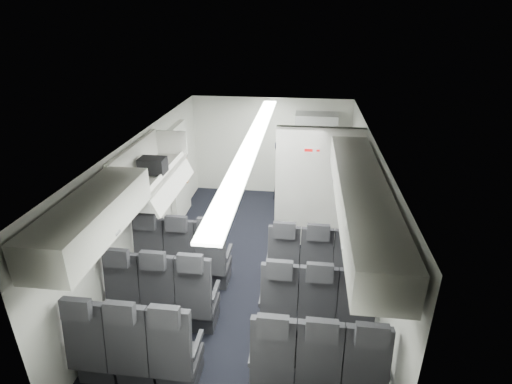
% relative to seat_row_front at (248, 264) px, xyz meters
% --- Properties ---
extents(cabin_shell, '(3.41, 6.01, 2.16)m').
position_rel_seat_row_front_xyz_m(cabin_shell, '(0.00, 0.53, 0.72)').
color(cabin_shell, black).
rests_on(cabin_shell, ground).
extents(seat_row_front, '(3.33, 0.56, 1.24)m').
position_rel_seat_row_front_xyz_m(seat_row_front, '(0.00, 0.00, 0.00)').
color(seat_row_front, '#232326').
rests_on(seat_row_front, cabin_shell).
extents(seat_row_mid, '(3.33, 0.56, 1.24)m').
position_rel_seat_row_front_xyz_m(seat_row_mid, '(0.00, -0.90, 0.00)').
color(seat_row_mid, '#232326').
rests_on(seat_row_mid, cabin_shell).
extents(seat_row_rear, '(3.33, 0.56, 1.24)m').
position_rel_seat_row_front_xyz_m(seat_row_rear, '(0.00, -1.80, 0.00)').
color(seat_row_rear, '#232326').
rests_on(seat_row_rear, cabin_shell).
extents(overhead_bin_left_rear, '(0.53, 1.80, 0.40)m').
position_rel_seat_row_front_xyz_m(overhead_bin_left_rear, '(-1.40, -1.47, 1.46)').
color(overhead_bin_left_rear, white).
rests_on(overhead_bin_left_rear, cabin_shell).
extents(overhead_bin_left_front_open, '(0.64, 1.70, 0.72)m').
position_rel_seat_row_front_xyz_m(overhead_bin_left_front_open, '(-1.44, 0.28, 1.33)').
color(overhead_bin_left_front_open, '#9E9E93').
rests_on(overhead_bin_left_front_open, cabin_shell).
extents(overhead_bin_right_rear, '(0.53, 1.80, 0.40)m').
position_rel_seat_row_front_xyz_m(overhead_bin_right_rear, '(1.40, -1.47, 1.46)').
color(overhead_bin_right_rear, white).
rests_on(overhead_bin_right_rear, cabin_shell).
extents(overhead_bin_right_front, '(0.53, 1.70, 0.40)m').
position_rel_seat_row_front_xyz_m(overhead_bin_right_front, '(1.40, 0.28, 1.46)').
color(overhead_bin_right_front, white).
rests_on(overhead_bin_right_front, cabin_shell).
extents(bulkhead_partition, '(1.40, 0.15, 2.13)m').
position_rel_seat_row_front_xyz_m(bulkhead_partition, '(0.98, 1.33, 0.67)').
color(bulkhead_partition, silver).
rests_on(bulkhead_partition, cabin_shell).
extents(galley_unit, '(0.85, 0.52, 1.90)m').
position_rel_seat_row_front_xyz_m(galley_unit, '(0.95, 3.25, 0.55)').
color(galley_unit, '#939399').
rests_on(galley_unit, cabin_shell).
extents(boarding_door, '(0.12, 1.27, 1.86)m').
position_rel_seat_row_front_xyz_m(boarding_door, '(-1.64, 2.09, 0.55)').
color(boarding_door, silver).
rests_on(boarding_door, cabin_shell).
extents(flight_attendant, '(0.41, 0.60, 1.62)m').
position_rel_seat_row_front_xyz_m(flight_attendant, '(0.37, 2.30, 0.40)').
color(flight_attendant, black).
rests_on(flight_attendant, ground).
extents(carry_on_bag, '(0.37, 0.26, 0.22)m').
position_rel_seat_row_front_xyz_m(carry_on_bag, '(-1.38, 0.21, 1.40)').
color(carry_on_bag, black).
rests_on(carry_on_bag, overhead_bin_left_front_open).
extents(papers, '(0.20, 0.07, 0.14)m').
position_rel_seat_row_front_xyz_m(papers, '(0.56, 2.25, 0.69)').
color(papers, white).
rests_on(papers, flight_attendant).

